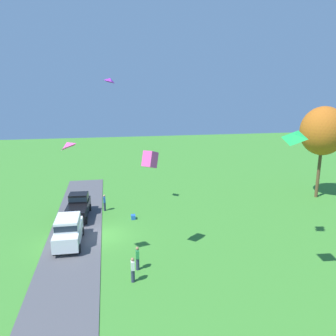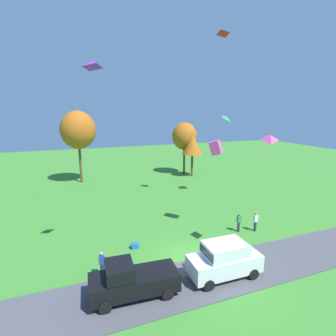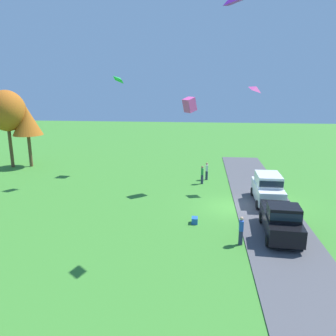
{
  "view_description": "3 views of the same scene",
  "coord_description": "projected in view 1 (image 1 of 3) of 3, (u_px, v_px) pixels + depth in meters",
  "views": [
    {
      "loc": [
        26.37,
        0.63,
        12.1
      ],
      "look_at": [
        -0.16,
        5.58,
        5.63
      ],
      "focal_mm": 35.0,
      "sensor_mm": 36.0,
      "label": 1
    },
    {
      "loc": [
        -7.31,
        -15.34,
        10.41
      ],
      "look_at": [
        0.94,
        6.35,
        5.27
      ],
      "focal_mm": 28.0,
      "sensor_mm": 36.0,
      "label": 2
    },
    {
      "loc": [
        -23.46,
        2.38,
        8.83
      ],
      "look_at": [
        0.48,
        4.91,
        2.82
      ],
      "focal_mm": 35.0,
      "sensor_mm": 36.0,
      "label": 3
    }
  ],
  "objects": [
    {
      "name": "person_watching_sky",
      "position": [
        133.0,
        270.0,
        20.95
      ],
      "size": [
        0.36,
        0.24,
        1.71
      ],
      "color": "#2D334C",
      "rests_on": "ground"
    },
    {
      "name": "kite_box_over_trees",
      "position": [
        150.0,
        159.0,
        22.89
      ],
      "size": [
        1.36,
        1.3,
        1.33
      ],
      "primitive_type": "cube",
      "rotation": [
        -0.05,
        0.3,
        2.35
      ],
      "color": "#EA4C9E"
    },
    {
      "name": "person_on_lawn",
      "position": [
        137.0,
        258.0,
        22.39
      ],
      "size": [
        0.36,
        0.24,
        1.71
      ],
      "color": "#2D334C",
      "rests_on": "ground"
    },
    {
      "name": "cooler_box",
      "position": [
        133.0,
        217.0,
        31.4
      ],
      "size": [
        0.56,
        0.4,
        0.4
      ],
      "primitive_type": "cube",
      "color": "blue",
      "rests_on": "ground"
    },
    {
      "name": "kite_diamond_near_flag",
      "position": [
        110.0,
        80.0,
        30.56
      ],
      "size": [
        1.14,
        1.1,
        0.57
      ],
      "primitive_type": "pyramid",
      "rotation": [
        -0.29,
        0.0,
        0.29
      ],
      "color": "purple"
    },
    {
      "name": "kite_diamond_trailing_tail",
      "position": [
        67.0,
        145.0,
        20.92
      ],
      "size": [
        1.2,
        1.26,
        0.68
      ],
      "primitive_type": "pyramid",
      "rotation": [
        0.42,
        0.0,
        5.75
      ],
      "color": "#EA4C9E"
    },
    {
      "name": "pavement_strip",
      "position": [
        75.0,
        237.0,
        27.48
      ],
      "size": [
        36.0,
        4.4,
        0.06
      ],
      "primitive_type": "cube",
      "color": "#4C4C51",
      "rests_on": "ground"
    },
    {
      "name": "kite_diamond_high_right",
      "position": [
        294.0,
        137.0,
        18.14
      ],
      "size": [
        1.45,
        1.44,
        0.76
      ],
      "primitive_type": "pyramid",
      "rotation": [
        -0.58,
        0.0,
        3.85
      ],
      "color": "green"
    },
    {
      "name": "ground_plane",
      "position": [
        104.0,
        235.0,
        27.92
      ],
      "size": [
        120.0,
        120.0,
        0.0
      ],
      "primitive_type": "plane",
      "color": "#3D842D"
    },
    {
      "name": "person_beside_suv",
      "position": [
        104.0,
        203.0,
        33.4
      ],
      "size": [
        0.36,
        0.24,
        1.71
      ],
      "color": "#2D334C",
      "rests_on": "ground"
    },
    {
      "name": "car_suv_far_end",
      "position": [
        68.0,
        230.0,
        25.9
      ],
      "size": [
        4.63,
        2.11,
        2.28
      ],
      "color": "white",
      "rests_on": "ground"
    },
    {
      "name": "car_pickup_mid_row",
      "position": [
        78.0,
        206.0,
        31.67
      ],
      "size": [
        5.11,
        2.29,
        2.14
      ],
      "color": "black",
      "rests_on": "ground"
    },
    {
      "name": "tree_far_left",
      "position": [
        323.0,
        131.0,
        36.13
      ],
      "size": [
        4.91,
        4.91,
        10.37
      ],
      "color": "brown",
      "rests_on": "ground"
    }
  ]
}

